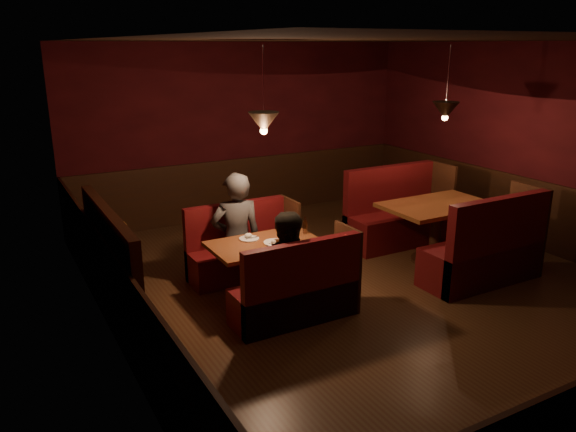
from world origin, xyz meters
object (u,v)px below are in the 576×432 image
main_table (266,255)px  diner_a (236,214)px  main_bench_near (298,295)px  diner_b (292,250)px  main_bench_far (242,253)px  second_table (437,219)px  second_bench_far (396,219)px  second_bench_near (487,255)px

main_table → diner_a: 0.70m
main_bench_near → diner_b: 0.49m
main_bench_far → diner_b: (-0.01, -1.30, 0.47)m
second_table → diner_b: (-2.51, -0.48, 0.16)m
second_bench_far → main_bench_near: bearing=-149.8°
main_table → second_table: bearing=-2.4°
main_bench_far → second_table: size_ratio=0.96×
main_table → main_bench_near: size_ratio=0.91×
second_bench_near → diner_a: diner_a is taller
second_table → diner_a: diner_a is taller
main_table → second_bench_near: 2.74m
second_bench_far → diner_b: (-2.55, -1.34, 0.40)m
main_table → main_bench_near: main_bench_near is taller
main_bench_far → second_bench_far: 2.54m
second_bench_far → second_bench_near: size_ratio=1.00×
diner_b → second_table: bearing=3.9°
main_table → second_bench_near: (2.55, -0.98, -0.16)m
second_table → diner_a: bearing=165.0°
main_bench_far → main_bench_near: same height
second_bench_near → diner_b: diner_b is taller
main_table → main_bench_far: 0.75m
diner_b → diner_a: bearing=88.7°
main_bench_near → diner_b: diner_b is taller
main_bench_near → second_table: main_bench_near is taller
main_bench_far → second_bench_far: bearing=1.0°
main_bench_near → diner_b: size_ratio=0.91×
main_bench_near → second_table: (2.50, 0.61, 0.31)m
main_bench_far → diner_b: diner_b is taller
main_bench_near → second_bench_far: second_bench_far is taller
main_bench_near → diner_a: (-0.12, 1.32, 0.57)m
second_table → diner_b: 2.56m
second_bench_far → diner_a: diner_a is taller
main_table → second_bench_far: (2.55, 0.76, -0.16)m
second_bench_near → second_bench_far: bearing=90.0°
second_table → diner_b: size_ratio=0.95×
main_bench_far → diner_a: bearing=-135.9°
main_bench_far → diner_b: bearing=-90.3°
main_table → second_bench_near: size_ratio=0.79×
main_bench_near → second_bench_near: bearing=-5.8°
diner_b → main_bench_near: bearing=-93.8°
main_bench_near → second_bench_near: 2.55m
main_bench_far → second_bench_far: size_ratio=0.87×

